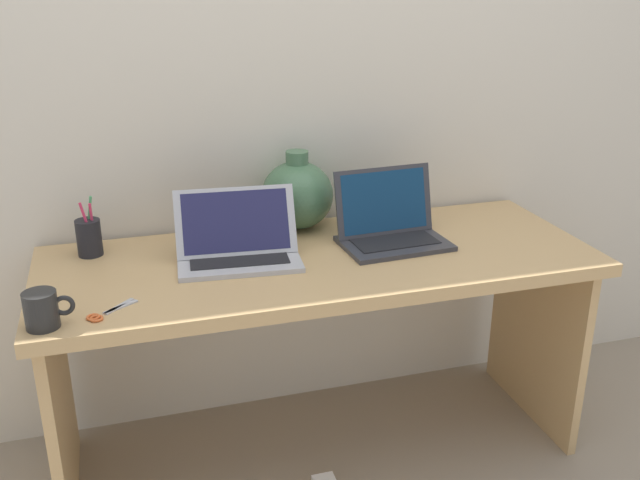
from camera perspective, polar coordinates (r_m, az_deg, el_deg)
name	(u,v)px	position (r m, az deg, el deg)	size (l,w,h in m)	color
ground_plane	(320,448)	(2.51, 0.00, -16.34)	(6.00, 6.00, 0.00)	gray
back_wall	(288,74)	(2.37, -2.57, 13.13)	(4.40, 0.04, 2.40)	beige
desk	(320,297)	(2.21, 0.00, -4.58)	(1.67, 0.64, 0.71)	tan
laptop_left	(238,243)	(2.12, -6.62, -0.21)	(0.38, 0.26, 0.20)	#B2B2B7
laptop_right	(389,223)	(2.25, 5.57, 1.34)	(0.34, 0.24, 0.23)	#333338
green_vase	(297,194)	(2.35, -1.82, 3.67)	(0.24, 0.24, 0.26)	#47704C
coffee_mug	(42,310)	(1.85, -21.35, -5.22)	(0.12, 0.08, 0.09)	black
pen_cup	(89,237)	(2.25, -18.00, 0.23)	(0.07, 0.07, 0.18)	black
scissors	(104,314)	(1.88, -16.91, -5.67)	(0.13, 0.11, 0.01)	#B7B7BC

